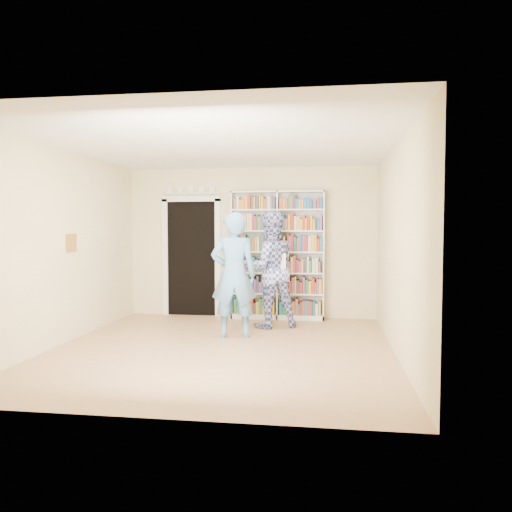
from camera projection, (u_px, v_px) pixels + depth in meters
The scene contains 11 objects.
floor at pixel (222, 349), 6.66m from camera, with size 5.00×5.00×0.00m, color #AB7853.
ceiling at pixel (222, 145), 6.52m from camera, with size 5.00×5.00×0.00m, color white.
wall_back at pixel (251, 243), 9.06m from camera, with size 4.50×4.50×0.00m, color beige.
wall_left at pixel (63, 247), 6.90m from camera, with size 5.00×5.00×0.00m, color beige.
wall_right at pixel (397, 249), 6.27m from camera, with size 5.00×5.00×0.00m, color beige.
bookshelf at pixel (278, 255), 8.84m from camera, with size 1.65×0.31×2.26m.
doorway at pixel (192, 252), 9.20m from camera, with size 1.10×0.08×2.43m.
wall_art at pixel (71, 243), 7.10m from camera, with size 0.03×0.25×0.25m, color brown.
man_blue at pixel (234, 275), 7.32m from camera, with size 0.67×0.44×1.84m, color #5C96CE.
man_plaid at pixel (270, 269), 8.08m from camera, with size 0.92×0.71×1.89m, color #313C97.
paper_sheet at pixel (279, 263), 7.86m from camera, with size 0.22×0.01×0.31m, color white.
Camera 1 is at (1.37, -6.46, 1.60)m, focal length 35.00 mm.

